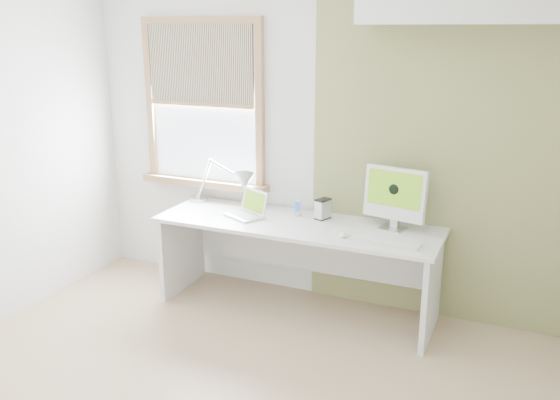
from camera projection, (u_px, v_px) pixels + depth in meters
The scene contains 11 objects.
room at pixel (202, 196), 3.18m from camera, with size 4.04×3.54×2.64m.
accent_wall at pixel (443, 152), 4.32m from camera, with size 2.00×0.02×2.60m, color #7C8A52.
window at pixel (203, 105), 5.00m from camera, with size 1.20×0.14×1.42m.
desk at pixel (299, 244), 4.66m from camera, with size 2.20×0.70×0.73m.
desk_lamp at pixel (235, 183), 4.92m from camera, with size 0.67×0.27×0.38m.
laptop at pixel (248, 210), 4.70m from camera, with size 0.36×0.34×0.20m.
phone_dock at pixel (298, 211), 4.72m from camera, with size 0.08×0.08×0.13m.
external_drive at pixel (323, 209), 4.63m from camera, with size 0.11×0.14×0.16m.
imac at pixel (395, 195), 4.35m from camera, with size 0.48×0.20×0.46m.
keyboard at pixel (387, 242), 4.12m from camera, with size 0.48×0.18×0.02m.
mouse at pixel (343, 235), 4.24m from camera, with size 0.06×0.10×0.03m, color white.
Camera 1 is at (1.60, -2.63, 2.16)m, focal length 38.07 mm.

